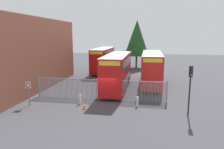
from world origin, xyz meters
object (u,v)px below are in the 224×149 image
at_px(double_decker_bus_near_gate, 117,70).
at_px(double_decker_bus_behind_fence_right, 103,59).
at_px(bollard_center_front, 137,102).
at_px(traffic_light_kerbside, 190,82).
at_px(double_decker_bus_behind_fence_left, 152,67).
at_px(traffic_cone_by_gate, 85,106).
at_px(speed_limit_sign_post, 28,88).
at_px(bollard_near_left, 80,99).

height_order(double_decker_bus_near_gate, double_decker_bus_behind_fence_right, same).
xyz_separation_m(bollard_center_front, traffic_light_kerbside, (4.36, -1.73, 2.51)).
bearing_deg(double_decker_bus_behind_fence_left, double_decker_bus_behind_fence_right, 133.79).
xyz_separation_m(double_decker_bus_behind_fence_left, double_decker_bus_behind_fence_right, (-8.74, 9.12, 0.00)).
bearing_deg(traffic_cone_by_gate, bollard_center_front, 16.40).
height_order(double_decker_bus_behind_fence_left, double_decker_bus_behind_fence_right, same).
relative_size(double_decker_bus_behind_fence_left, bollard_center_front, 11.38).
bearing_deg(double_decker_bus_behind_fence_left, bollard_center_front, -98.47).
height_order(double_decker_bus_behind_fence_right, traffic_cone_by_gate, double_decker_bus_behind_fence_right).
bearing_deg(speed_limit_sign_post, bollard_near_left, 16.12).
distance_m(double_decker_bus_near_gate, traffic_light_kerbside, 10.78).
xyz_separation_m(bollard_near_left, traffic_light_kerbside, (9.99, -1.57, 2.51)).
height_order(double_decker_bus_behind_fence_left, traffic_cone_by_gate, double_decker_bus_behind_fence_left).
bearing_deg(bollard_near_left, speed_limit_sign_post, -163.88).
relative_size(double_decker_bus_behind_fence_right, traffic_cone_by_gate, 18.32).
height_order(double_decker_bus_behind_fence_left, speed_limit_sign_post, double_decker_bus_behind_fence_left).
relative_size(bollard_near_left, traffic_light_kerbside, 0.22).
distance_m(bollard_center_front, traffic_cone_by_gate, 5.02).
relative_size(bollard_center_front, traffic_light_kerbside, 0.22).
xyz_separation_m(double_decker_bus_behind_fence_left, speed_limit_sign_post, (-11.78, -11.03, -0.65)).
bearing_deg(bollard_center_front, double_decker_bus_near_gate, 114.69).
height_order(traffic_cone_by_gate, traffic_light_kerbside, traffic_light_kerbside).
bearing_deg(traffic_light_kerbside, double_decker_bus_behind_fence_right, 119.86).
relative_size(double_decker_bus_near_gate, bollard_near_left, 11.38).
bearing_deg(double_decker_bus_behind_fence_left, speed_limit_sign_post, -136.87).
bearing_deg(double_decker_bus_behind_fence_right, speed_limit_sign_post, -98.58).
distance_m(traffic_cone_by_gate, speed_limit_sign_post, 5.75).
bearing_deg(speed_limit_sign_post, traffic_cone_by_gate, 1.19).
distance_m(bollard_near_left, speed_limit_sign_post, 5.09).
distance_m(double_decker_bus_behind_fence_right, speed_limit_sign_post, 20.39).
bearing_deg(traffic_cone_by_gate, double_decker_bus_behind_fence_left, 60.31).
xyz_separation_m(double_decker_bus_behind_fence_right, speed_limit_sign_post, (-3.04, -20.15, -0.65)).
xyz_separation_m(double_decker_bus_behind_fence_right, bollard_near_left, (1.69, -18.78, -1.95)).
relative_size(traffic_cone_by_gate, traffic_light_kerbside, 0.14).
bearing_deg(traffic_cone_by_gate, speed_limit_sign_post, -178.81).
xyz_separation_m(double_decker_bus_near_gate, speed_limit_sign_post, (-7.49, -7.77, -0.65)).
distance_m(double_decker_bus_behind_fence_left, bollard_near_left, 12.12).
distance_m(double_decker_bus_behind_fence_left, double_decker_bus_behind_fence_right, 12.63).
relative_size(speed_limit_sign_post, traffic_light_kerbside, 0.56).
distance_m(double_decker_bus_near_gate, speed_limit_sign_post, 10.82).
xyz_separation_m(bollard_center_front, traffic_cone_by_gate, (-4.81, -1.42, -0.19)).
bearing_deg(double_decker_bus_behind_fence_left, traffic_cone_by_gate, -119.69).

